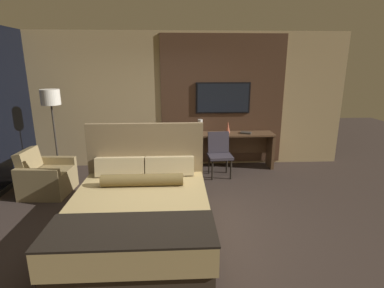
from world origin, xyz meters
name	(u,v)px	position (x,y,z in m)	size (l,w,h in m)	color
ground_plane	(177,224)	(0.00, 0.00, 0.00)	(16.00, 16.00, 0.00)	#332823
wall_back_tv_panel	(183,101)	(0.15, 2.59, 1.40)	(7.20, 0.09, 2.80)	tan
bed	(140,212)	(-0.47, -0.25, 0.33)	(1.76, 2.10, 1.30)	#33281E
desk	(223,144)	(0.99, 2.34, 0.52)	(2.10, 0.46, 0.75)	brown
tv	(223,98)	(0.99, 2.52, 1.46)	(1.15, 0.04, 0.64)	black
desk_chair	(219,151)	(0.84, 1.87, 0.51)	(0.48, 0.48, 0.86)	#38333D
armchair_by_window	(46,178)	(-2.24, 1.16, 0.26)	(0.80, 0.81, 0.78)	olive
floor_lamp	(51,105)	(-2.27, 1.82, 1.44)	(0.34, 0.34, 1.72)	#282623
vase_tall	(200,126)	(0.50, 2.41, 0.89)	(0.10, 0.10, 0.28)	silver
vase_short	(228,127)	(1.08, 2.35, 0.88)	(0.09, 0.09, 0.25)	#B2563D
book	(246,133)	(1.45, 2.26, 0.77)	(0.26, 0.22, 0.03)	#332D28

